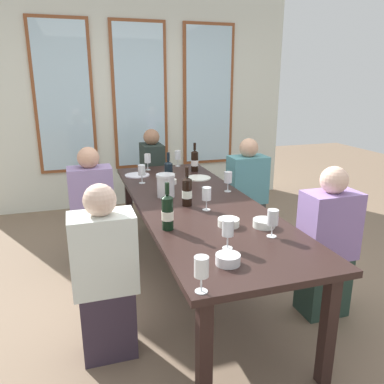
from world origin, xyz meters
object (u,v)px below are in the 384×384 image
(wine_glass_6, at_px, (273,219))
(seated_person_1, at_px, (327,247))
(seated_person_4, at_px, (153,177))
(seated_person_2, at_px, (92,211))
(seated_person_3, at_px, (247,195))
(tasting_bowl_2, at_px, (229,222))
(wine_glass_3, at_px, (201,268))
(wine_glass_7, at_px, (228,229))
(wine_glass_2, at_px, (178,156))
(white_plate_1, at_px, (198,178))
(wine_bottle_2, at_px, (168,212))
(wine_bottle_3, at_px, (169,175))
(white_plate_0, at_px, (137,175))
(tasting_bowl_3, at_px, (264,223))
(wine_bottle_0, at_px, (187,191))
(tasting_bowl_0, at_px, (228,259))
(dining_table, at_px, (196,209))
(tasting_bowl_1, at_px, (170,182))
(metal_pitcher, at_px, (166,185))
(wine_glass_1, at_px, (142,171))
(wine_bottle_1, at_px, (195,161))
(wine_glass_5, at_px, (148,159))
(wine_glass_4, at_px, (207,194))
(seated_person_0, at_px, (105,278))

(wine_glass_6, distance_m, seated_person_1, 0.66)
(wine_glass_6, xyz_separation_m, seated_person_4, (-0.23, 2.51, -0.33))
(seated_person_2, distance_m, seated_person_4, 1.31)
(seated_person_2, distance_m, seated_person_3, 1.55)
(tasting_bowl_2, distance_m, seated_person_4, 2.28)
(wine_glass_3, bearing_deg, wine_glass_7, 53.58)
(wine_glass_2, bearing_deg, white_plate_1, -85.73)
(wine_glass_3, height_order, wine_glass_7, same)
(white_plate_1, distance_m, wine_bottle_2, 1.34)
(wine_bottle_3, relative_size, seated_person_3, 0.29)
(white_plate_0, height_order, seated_person_4, seated_person_4)
(seated_person_1, bearing_deg, wine_glass_7, -164.61)
(tasting_bowl_3, relative_size, seated_person_4, 0.13)
(wine_bottle_0, xyz_separation_m, wine_bottle_2, (-0.26, -0.43, 0.00))
(tasting_bowl_0, relative_size, wine_glass_7, 0.76)
(dining_table, xyz_separation_m, seated_person_1, (0.77, -0.65, -0.15))
(dining_table, bearing_deg, wine_glass_6, -74.26)
(tasting_bowl_1, relative_size, tasting_bowl_3, 0.84)
(metal_pitcher, height_order, wine_glass_1, metal_pitcher)
(wine_bottle_1, distance_m, wine_glass_3, 2.37)
(wine_bottle_0, xyz_separation_m, wine_glass_3, (-0.30, -1.21, 0.01))
(wine_bottle_2, xyz_separation_m, wine_glass_5, (0.20, 1.70, -0.00))
(wine_bottle_3, xyz_separation_m, tasting_bowl_3, (0.37, -1.08, -0.10))
(wine_glass_2, distance_m, seated_person_1, 2.04)
(tasting_bowl_0, bearing_deg, wine_glass_6, 32.92)
(wine_glass_3, distance_m, seated_person_4, 3.03)
(wine_bottle_1, relative_size, tasting_bowl_3, 2.06)
(wine_bottle_1, height_order, seated_person_1, seated_person_1)
(seated_person_2, bearing_deg, seated_person_4, 53.69)
(white_plate_1, bearing_deg, wine_glass_3, -107.96)
(wine_glass_4, relative_size, seated_person_1, 0.16)
(wine_bottle_2, relative_size, seated_person_4, 0.28)
(dining_table, bearing_deg, wine_bottle_2, -124.95)
(white_plate_0, bearing_deg, seated_person_0, -106.45)
(wine_glass_1, bearing_deg, seated_person_0, -109.75)
(seated_person_0, bearing_deg, white_plate_0, 73.55)
(seated_person_1, bearing_deg, tasting_bowl_3, -179.60)
(tasting_bowl_0, height_order, wine_glass_1, wine_glass_1)
(seated_person_0, height_order, seated_person_4, same)
(tasting_bowl_0, xyz_separation_m, wine_glass_2, (0.38, 2.35, 0.09))
(wine_bottle_0, distance_m, wine_glass_3, 1.24)
(tasting_bowl_2, relative_size, seated_person_3, 0.13)
(wine_glass_6, bearing_deg, seated_person_3, 69.89)
(white_plate_0, bearing_deg, seated_person_3, -15.48)
(dining_table, relative_size, seated_person_4, 2.42)
(dining_table, xyz_separation_m, wine_bottle_3, (-0.11, 0.42, 0.19))
(wine_bottle_2, bearing_deg, wine_glass_1, 87.73)
(wine_glass_4, distance_m, wine_glass_6, 0.63)
(tasting_bowl_0, relative_size, seated_person_1, 0.12)
(white_plate_1, distance_m, seated_person_0, 1.68)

